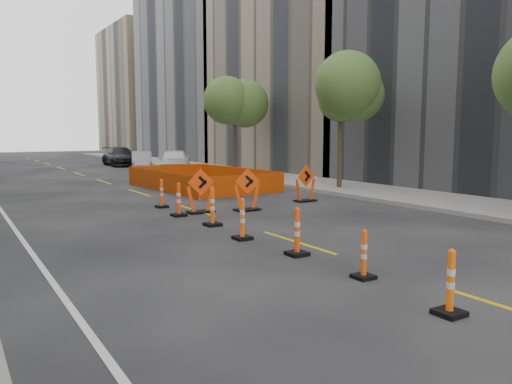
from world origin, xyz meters
TOP-DOWN VIEW (x-y plane):
  - ground_plane at (0.00, 0.00)m, footprint 140.00×140.00m
  - sidewalk_right at (9.00, 12.00)m, footprint 4.00×90.00m
  - bld_right_c at (17.00, 23.80)m, footprint 12.00×16.00m
  - bld_right_d at (17.00, 40.20)m, footprint 12.00×18.00m
  - bld_right_e at (17.00, 58.60)m, footprint 12.00×14.00m
  - tree_r_b at (8.40, 12.00)m, footprint 2.80×2.80m
  - tree_r_c at (8.40, 22.00)m, footprint 2.80×2.80m
  - channelizer_2 at (-1.02, -1.24)m, footprint 0.40×0.40m
  - channelizer_3 at (-0.77, 0.84)m, footprint 0.37×0.37m
  - channelizer_4 at (-0.79, 2.92)m, footprint 0.43×0.43m
  - channelizer_5 at (-0.98, 5.00)m, footprint 0.43×0.43m
  - channelizer_6 at (-0.79, 7.08)m, footprint 0.45×0.45m
  - channelizer_7 at (-0.96, 9.16)m, footprint 0.44×0.44m
  - channelizer_8 at (-0.75, 11.24)m, footprint 0.41×0.41m
  - chevron_sign_left at (-0.06, 9.40)m, footprint 1.08×0.73m
  - chevron_sign_center at (1.53, 8.98)m, footprint 1.14×0.94m
  - chevron_sign_right at (4.67, 9.75)m, footprint 1.03×0.70m
  - safety_fence at (3.21, 16.21)m, footprint 4.86×7.72m
  - parked_car_near at (5.25, 24.38)m, footprint 3.80×5.25m
  - parked_car_mid at (4.77, 29.42)m, footprint 2.58×4.26m
  - parked_car_far at (4.74, 34.63)m, footprint 2.29×5.26m

SIDE VIEW (x-z plane):
  - ground_plane at x=0.00m, z-range 0.00..0.00m
  - sidewalk_right at x=9.00m, z-range 0.00..0.15m
  - safety_fence at x=3.21m, z-range 0.00..0.93m
  - channelizer_3 at x=-0.77m, z-range 0.00..0.94m
  - channelizer_2 at x=-1.02m, z-range 0.00..1.02m
  - channelizer_8 at x=-0.75m, z-range 0.00..1.04m
  - channelizer_5 at x=-0.98m, z-range 0.00..1.08m
  - channelizer_4 at x=-0.79m, z-range 0.00..1.09m
  - channelizer_7 at x=-0.96m, z-range 0.00..1.11m
  - channelizer_6 at x=-0.79m, z-range 0.00..1.13m
  - parked_car_mid at x=4.77m, z-range 0.00..1.32m
  - chevron_sign_right at x=4.67m, z-range 0.00..1.45m
  - chevron_sign_center at x=1.53m, z-range 0.00..1.48m
  - chevron_sign_left at x=-0.06m, z-range 0.00..1.51m
  - parked_car_far at x=4.74m, z-range 0.00..1.51m
  - parked_car_near at x=5.25m, z-range 0.00..1.66m
  - tree_r_b at x=8.40m, z-range 1.55..7.50m
  - tree_r_c at x=8.40m, z-range 1.55..7.50m
  - bld_right_c at x=17.00m, z-range 0.00..14.00m
  - bld_right_e at x=17.00m, z-range 0.00..16.00m
  - bld_right_d at x=17.00m, z-range 0.00..20.00m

